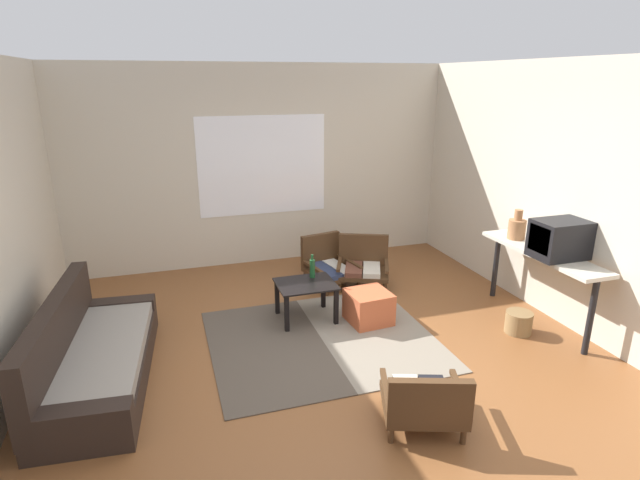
{
  "coord_description": "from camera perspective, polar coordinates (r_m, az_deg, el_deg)",
  "views": [
    {
      "loc": [
        -1.34,
        -3.75,
        2.5
      ],
      "look_at": [
        0.1,
        0.76,
        0.98
      ],
      "focal_mm": 28.37,
      "sensor_mm": 36.0,
      "label": 1
    }
  ],
  "objects": [
    {
      "name": "armchair_corner",
      "position": [
        6.39,
        4.87,
        -2.63
      ],
      "size": [
        0.79,
        0.74,
        0.61
      ],
      "color": "#472D19",
      "rests_on": "ground"
    },
    {
      "name": "armchair_by_window",
      "position": [
        6.44,
        0.9,
        -2.7
      ],
      "size": [
        0.66,
        0.73,
        0.59
      ],
      "color": "#472D19",
      "rests_on": "ground"
    },
    {
      "name": "armchair_striped_foreground",
      "position": [
        3.99,
        11.71,
        -17.37
      ],
      "size": [
        0.75,
        0.73,
        0.52
      ],
      "color": "#472D19",
      "rests_on": "ground"
    },
    {
      "name": "clay_vase",
      "position": [
        5.97,
        21.32,
        1.28
      ],
      "size": [
        0.19,
        0.19,
        0.33
      ],
      "color": "#A87047",
      "rests_on": "console_shelf"
    },
    {
      "name": "side_wall_right",
      "position": [
        5.81,
        26.43,
        4.51
      ],
      "size": [
        0.12,
        6.6,
        2.7
      ],
      "primitive_type": "cube",
      "color": "beige",
      "rests_on": "ground"
    },
    {
      "name": "crt_television",
      "position": [
        5.49,
        25.43,
        0.11
      ],
      "size": [
        0.51,
        0.36,
        0.38
      ],
      "color": "black",
      "rests_on": "console_shelf"
    },
    {
      "name": "wicker_basket",
      "position": [
        5.63,
        21.49,
        -8.64
      ],
      "size": [
        0.27,
        0.27,
        0.22
      ],
      "primitive_type": "cylinder",
      "color": "olive",
      "rests_on": "ground"
    },
    {
      "name": "console_shelf",
      "position": [
        5.72,
        23.71,
        -2.01
      ],
      "size": [
        0.38,
        1.54,
        0.81
      ],
      "color": "beige",
      "rests_on": "ground"
    },
    {
      "name": "ground_plane",
      "position": [
        4.7,
        1.7,
        -14.33
      ],
      "size": [
        7.8,
        7.8,
        0.0
      ],
      "primitive_type": "plane",
      "color": "brown"
    },
    {
      "name": "far_wall_with_window",
      "position": [
        7.03,
        -6.57,
        8.27
      ],
      "size": [
        5.6,
        0.13,
        2.7
      ],
      "color": "beige",
      "rests_on": "ground"
    },
    {
      "name": "couch",
      "position": [
        4.83,
        -24.31,
        -11.99
      ],
      "size": [
        0.93,
        2.06,
        0.76
      ],
      "color": "black",
      "rests_on": "ground"
    },
    {
      "name": "glass_bottle",
      "position": [
        5.51,
        -0.88,
        -3.17
      ],
      "size": [
        0.06,
        0.06,
        0.26
      ],
      "color": "#194723",
      "rests_on": "coffee_table"
    },
    {
      "name": "coffee_table",
      "position": [
        5.43,
        -1.61,
        -5.7
      ],
      "size": [
        0.62,
        0.51,
        0.42
      ],
      "color": "black",
      "rests_on": "ground"
    },
    {
      "name": "area_rug",
      "position": [
        5.15,
        0.23,
        -11.18
      ],
      "size": [
        2.19,
        1.94,
        0.01
      ],
      "color": "#4C4238",
      "rests_on": "ground"
    },
    {
      "name": "ottoman_orange",
      "position": [
        5.45,
        5.5,
        -7.55
      ],
      "size": [
        0.46,
        0.46,
        0.35
      ],
      "primitive_type": "cube",
      "rotation": [
        0.0,
        0.0,
        0.08
      ],
      "color": "#BC5633",
      "rests_on": "ground"
    }
  ]
}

